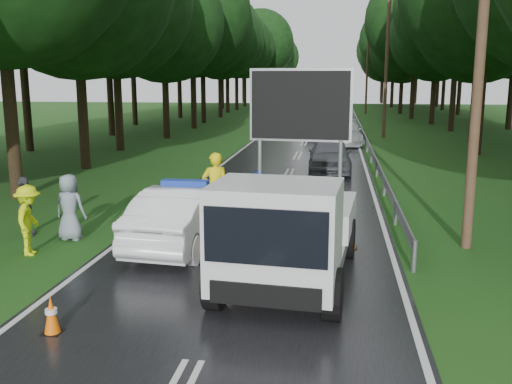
% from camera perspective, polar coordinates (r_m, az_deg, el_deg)
% --- Properties ---
extents(ground, '(160.00, 160.00, 0.00)m').
position_cam_1_polar(ground, '(12.82, -1.29, -7.21)').
color(ground, '#194B15').
rests_on(ground, ground).
extents(road, '(7.00, 140.00, 0.02)m').
position_cam_1_polar(road, '(42.23, 5.32, 5.82)').
color(road, black).
rests_on(road, ground).
extents(guardrail, '(0.12, 60.06, 0.70)m').
position_cam_1_polar(guardrail, '(41.84, 10.41, 6.37)').
color(guardrail, gray).
rests_on(guardrail, ground).
extents(utility_pole_near, '(1.40, 0.24, 10.00)m').
position_cam_1_polar(utility_pole_near, '(14.39, 21.66, 14.50)').
color(utility_pole_near, '#473321').
rests_on(utility_pole_near, ground).
extents(utility_pole_mid, '(1.40, 0.24, 10.00)m').
position_cam_1_polar(utility_pole_mid, '(40.13, 12.93, 12.52)').
color(utility_pole_mid, '#473321').
rests_on(utility_pole_mid, ground).
extents(utility_pole_far, '(1.40, 0.24, 10.00)m').
position_cam_1_polar(utility_pole_far, '(66.08, 11.06, 12.05)').
color(utility_pole_far, '#473321').
rests_on(utility_pole_far, ground).
extents(police_sedan, '(2.02, 4.69, 1.65)m').
position_cam_1_polar(police_sedan, '(14.03, -7.03, -2.44)').
color(police_sedan, white).
rests_on(police_sedan, ground).
extents(work_truck, '(2.78, 5.48, 4.23)m').
position_cam_1_polar(work_truck, '(11.28, 3.23, -3.77)').
color(work_truck, gray).
rests_on(work_truck, ground).
extents(barrier, '(2.65, 0.71, 1.13)m').
position_cam_1_polar(barrier, '(13.50, 0.39, -2.49)').
color(barrier, '#ECF00D').
rests_on(barrier, ground).
extents(officer, '(0.87, 0.73, 2.05)m').
position_cam_1_polar(officer, '(16.05, -4.10, 0.36)').
color(officer, yellow).
rests_on(officer, ground).
extents(civilian, '(0.79, 0.62, 1.62)m').
position_cam_1_polar(civilian, '(15.48, 0.36, -0.84)').
color(civilian, '#18329F').
rests_on(civilian, ground).
extents(bystander_left, '(0.89, 1.20, 1.66)m').
position_cam_1_polar(bystander_left, '(14.28, -21.76, -2.63)').
color(bystander_left, '#D7F60D').
rests_on(bystander_left, ground).
extents(bystander_mid, '(0.67, 1.00, 1.58)m').
position_cam_1_polar(bystander_mid, '(16.02, -22.09, -1.34)').
color(bystander_mid, '#414449').
rests_on(bystander_mid, ground).
extents(bystander_right, '(0.90, 0.65, 1.70)m').
position_cam_1_polar(bystander_right, '(15.23, -18.14, -1.46)').
color(bystander_right, gray).
rests_on(bystander_right, ground).
extents(queue_car_first, '(1.93, 4.56, 1.54)m').
position_cam_1_polar(queue_car_first, '(25.25, 7.38, 3.75)').
color(queue_car_first, '#45474D').
rests_on(queue_car_first, ground).
extents(queue_car_second, '(2.23, 5.11, 1.46)m').
position_cam_1_polar(queue_car_second, '(35.79, 8.82, 5.89)').
color(queue_car_second, '#9B9FA3').
rests_on(queue_car_second, ground).
extents(queue_car_third, '(2.65, 5.57, 1.54)m').
position_cam_1_polar(queue_car_third, '(41.77, 6.77, 6.77)').
color(queue_car_third, black).
rests_on(queue_car_third, ground).
extents(queue_car_fourth, '(1.65, 4.49, 1.47)m').
position_cam_1_polar(queue_car_fourth, '(50.43, 7.68, 7.50)').
color(queue_car_fourth, '#45484D').
rests_on(queue_car_fourth, ground).
extents(cone_near_left, '(0.31, 0.31, 0.66)m').
position_cam_1_polar(cone_near_left, '(9.98, -19.78, -11.54)').
color(cone_near_left, black).
rests_on(cone_near_left, ground).
extents(cone_center, '(0.36, 0.36, 0.76)m').
position_cam_1_polar(cone_center, '(12.69, -0.60, -5.66)').
color(cone_center, black).
rests_on(cone_center, ground).
extents(cone_far, '(0.37, 0.37, 0.77)m').
position_cam_1_polar(cone_far, '(15.00, 3.80, -2.97)').
color(cone_far, black).
rests_on(cone_far, ground).
extents(cone_left_mid, '(0.37, 0.37, 0.78)m').
position_cam_1_polar(cone_left_mid, '(16.02, -7.59, -2.10)').
color(cone_left_mid, black).
rests_on(cone_left_mid, ground).
extents(cone_right, '(0.32, 0.32, 0.67)m').
position_cam_1_polar(cone_right, '(14.01, 9.47, -4.35)').
color(cone_right, black).
rests_on(cone_right, ground).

